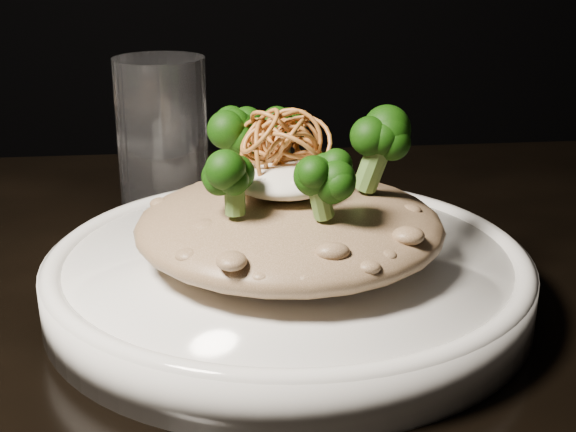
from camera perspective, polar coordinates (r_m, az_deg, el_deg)
The scene contains 6 objects.
plate at distance 0.49m, azimuth 0.00°, elevation -4.43°, with size 0.29×0.29×0.03m, color white.
risotto at distance 0.47m, azimuth 0.11°, elevation -0.68°, with size 0.18×0.18×0.04m, color brown.
broccoli at distance 0.46m, azimuth 0.67°, elevation 4.30°, with size 0.12×0.12×0.04m, color black, non-canonical shape.
cheese at distance 0.46m, azimuth -0.23°, elevation 2.65°, with size 0.06×0.06×0.02m, color silver.
shallots at distance 0.46m, azimuth -0.54°, elevation 6.06°, with size 0.06×0.06×0.04m, color brown, non-canonical shape.
drinking_glass at distance 0.63m, azimuth -8.91°, elevation 5.53°, with size 0.07×0.07×0.12m, color white.
Camera 1 is at (-0.01, -0.39, 0.97)m, focal length 50.00 mm.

